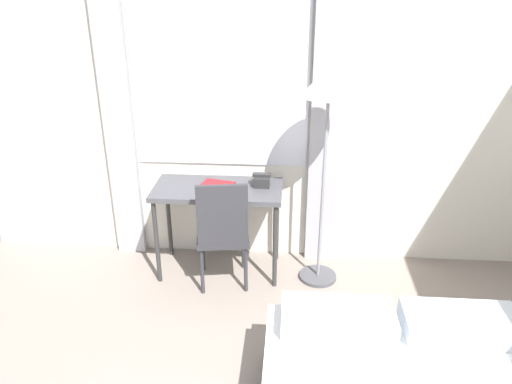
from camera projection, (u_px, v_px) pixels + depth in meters
The scene contains 6 objects.
wall_back_with_window at pixel (279, 105), 3.97m from camera, with size 5.28×0.13×2.70m.
desk at pixel (218, 196), 3.98m from camera, with size 1.02×0.49×0.76m.
desk_chair at pixel (223, 229), 3.84m from camera, with size 0.46×0.46×0.93m.
standing_lamp at pixel (328, 100), 3.53m from camera, with size 0.40×0.40×1.74m.
telephone at pixel (262, 180), 3.97m from camera, with size 0.15×0.14×0.10m.
book at pixel (216, 186), 3.94m from camera, with size 0.29×0.26×0.02m.
Camera 1 is at (0.04, -0.98, 2.35)m, focal length 35.00 mm.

